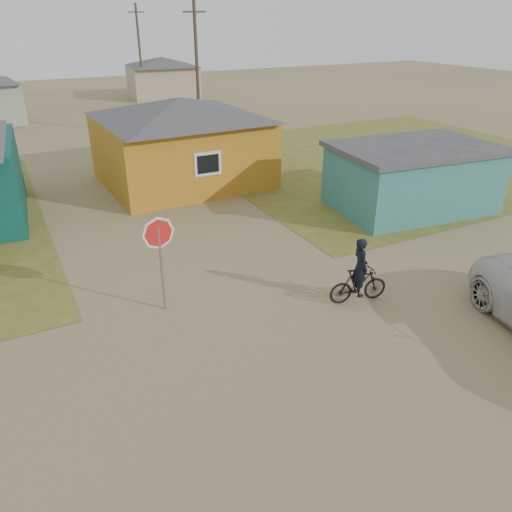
{
  "coord_description": "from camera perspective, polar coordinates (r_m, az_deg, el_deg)",
  "views": [
    {
      "loc": [
        -5.03,
        -7.8,
        7.26
      ],
      "look_at": [
        0.59,
        3.0,
        1.3
      ],
      "focal_mm": 35.0,
      "sensor_mm": 36.0,
      "label": 1
    }
  ],
  "objects": [
    {
      "name": "ground",
      "position": [
        11.78,
        4.28,
        -12.03
      ],
      "size": [
        120.0,
        120.0,
        0.0
      ],
      "primitive_type": "plane",
      "color": "#938055"
    },
    {
      "name": "grass_ne",
      "position": [
        29.11,
        14.73,
        10.8
      ],
      "size": [
        20.0,
        18.0,
        0.0
      ],
      "primitive_type": "cube",
      "color": "olive",
      "rests_on": "ground"
    },
    {
      "name": "house_yellow",
      "position": [
        23.66,
        -8.45,
        12.96
      ],
      "size": [
        7.72,
        6.76,
        3.9
      ],
      "color": "#BD7B1D",
      "rests_on": "ground"
    },
    {
      "name": "shed_turquoise",
      "position": [
        21.24,
        17.41,
        8.61
      ],
      "size": [
        6.71,
        4.93,
        2.6
      ],
      "color": "teal",
      "rests_on": "ground"
    },
    {
      "name": "house_beige_east",
      "position": [
        50.4,
        -10.61,
        19.5
      ],
      "size": [
        6.95,
        6.05,
        3.6
      ],
      "color": "tan",
      "rests_on": "ground"
    },
    {
      "name": "utility_pole_near",
      "position": [
        32.11,
        -6.74,
        20.32
      ],
      "size": [
        1.4,
        0.2,
        8.0
      ],
      "color": "#493C2C",
      "rests_on": "ground"
    },
    {
      "name": "utility_pole_far",
      "position": [
        47.59,
        -13.12,
        21.69
      ],
      "size": [
        1.4,
        0.2,
        8.0
      ],
      "color": "#493C2C",
      "rests_on": "ground"
    },
    {
      "name": "stop_sign",
      "position": [
        12.96,
        -10.99,
        1.42
      ],
      "size": [
        0.85,
        0.28,
        2.68
      ],
      "color": "gray",
      "rests_on": "ground"
    },
    {
      "name": "cyclist",
      "position": [
        13.95,
        11.69,
        -2.6
      ],
      "size": [
        1.75,
        0.82,
        1.91
      ],
      "color": "black",
      "rests_on": "ground"
    }
  ]
}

